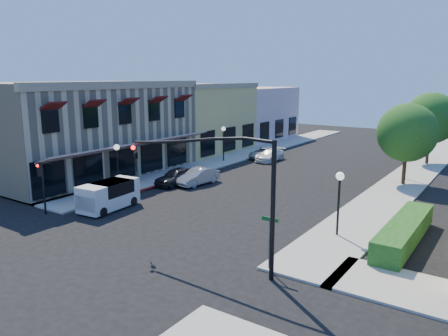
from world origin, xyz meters
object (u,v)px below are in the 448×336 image
Objects in this scene: street_tree_b at (431,118)px; parked_car_c at (270,155)px; street_name_sign at (270,235)px; lamppost_right_far at (407,148)px; white_van at (108,194)px; signal_mast_arm at (230,180)px; secondary_signal at (41,178)px; street_tree_a at (407,133)px; parked_car_b at (198,177)px; parked_car_d at (263,153)px; lamppost_left_near at (117,155)px; parked_car_a at (176,176)px; lamppost_left_far at (223,135)px; lamppost_right_near at (339,188)px.

parked_car_c is at bearing -152.76° from street_tree_b.
street_name_sign is 0.70× the size of lamppost_right_far.
lamppost_right_far is 0.85× the size of white_van.
street_tree_b reaches higher than signal_mast_arm.
street_name_sign is 25.93m from parked_car_c.
parked_car_c is at bearing 175.70° from lamppost_right_far.
secondary_signal is at bearing -118.77° from street_tree_b.
parked_car_b is at bearing -146.50° from street_tree_a.
parked_car_d is at bearing 91.87° from white_van.
signal_mast_arm is 2.24× the size of lamppost_left_near.
signal_mast_arm is at bearing -39.20° from parked_car_a.
street_name_sign is 0.70× the size of lamppost_left_far.
signal_mast_arm is 2.98m from street_name_sign.
lamppost_left_far is at bearing 125.00° from signal_mast_arm.
parked_car_d is (-14.70, 2.00, -2.18)m from lamppost_right_far.
lamppost_right_near is at bearing -91.23° from street_tree_a.
signal_mast_arm is at bearing -14.43° from white_van.
parked_car_a is 14.00m from parked_car_d.
lamppost_right_far is at bearing 41.09° from parked_car_a.
street_tree_a reaches higher than signal_mast_arm.
parked_car_a is at bearing -93.31° from parked_car_d.
street_tree_b is 34.97m from secondary_signal.
signal_mast_arm is at bearing 0.37° from secondary_signal.
signal_mast_arm is 27.54m from parked_car_d.
parked_car_c is at bearing 118.35° from street_name_sign.
lamppost_left_far reaches higher than parked_car_c.
parked_car_a is at bearing 138.94° from signal_mast_arm.
lamppost_left_far is at bearing -140.70° from parked_car_c.
parked_car_b is (3.20, 11.59, -1.68)m from secondary_signal.
parked_car_c is (3.70, 17.00, -2.14)m from lamppost_left_near.
lamppost_right_near is 0.90× the size of parked_car_a.
lamppost_right_far is 0.90× the size of parked_car_d.
street_name_sign reaches higher than white_van.
parked_car_b is 0.95× the size of parked_car_c.
street_name_sign is at bearing -63.38° from parked_car_d.
lamppost_left_near is at bearing 129.98° from white_van.
street_tree_b reaches higher than lamppost_left_near.
secondary_signal is 1.33× the size of street_name_sign.
white_van is at bearing -125.56° from lamppost_right_far.
parked_car_c is (-12.30, 22.80, -1.10)m from street_name_sign.
secondary_signal is 10.87m from parked_car_a.
lamppost_left_far reaches higher than secondary_signal.
street_tree_b is at bearing 87.50° from street_name_sign.
parked_car_a is at bearing 164.78° from lamppost_right_near.
parked_car_c is (-13.30, 17.00, -2.14)m from lamppost_right_near.
lamppost_right_far is 19.09m from parked_car_a.
lamppost_right_near reaches higher than white_van.
street_tree_a reaches higher than street_name_sign.
parked_car_c is at bearing -38.85° from parked_car_d.
parked_car_a reaches higher than parked_car_b.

